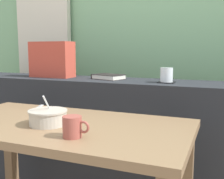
{
  "coord_description": "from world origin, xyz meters",
  "views": [
    {
      "loc": [
        0.63,
        -1.2,
        1.03
      ],
      "look_at": [
        -0.02,
        0.4,
        0.78
      ],
      "focal_mm": 44.81,
      "sensor_mm": 36.0,
      "label": 1
    }
  ],
  "objects": [
    {
      "name": "juice_glass",
      "position": [
        0.3,
        0.51,
        0.87
      ],
      "size": [
        0.08,
        0.08,
        0.09
      ],
      "color": "white",
      "rests_on": "coaster_square"
    },
    {
      "name": "ceramic_mug",
      "position": [
        0.09,
        -0.28,
        0.73
      ],
      "size": [
        0.11,
        0.08,
        0.08
      ],
      "color": "#9E4C42",
      "rests_on": "breakfast_table"
    },
    {
      "name": "dark_console_ledge",
      "position": [
        0.0,
        0.55,
        0.41
      ],
      "size": [
        2.8,
        0.38,
        0.83
      ],
      "primitive_type": "cube",
      "color": "#23262B",
      "rests_on": "ground"
    },
    {
      "name": "breakfast_table",
      "position": [
        -0.08,
        -0.11,
        0.58
      ],
      "size": [
        1.21,
        0.63,
        0.69
      ],
      "color": "brown",
      "rests_on": "ground"
    },
    {
      "name": "soup_bowl",
      "position": [
        -0.11,
        -0.16,
        0.72
      ],
      "size": [
        0.18,
        0.18,
        0.14
      ],
      "color": "#BCB7A8",
      "rests_on": "breakfast_table"
    },
    {
      "name": "closed_book",
      "position": [
        -0.12,
        0.57,
        0.84
      ],
      "size": [
        0.24,
        0.2,
        0.03
      ],
      "color": "black",
      "rests_on": "dark_console_ledge"
    },
    {
      "name": "curtain_left_panel",
      "position": [
        -0.99,
        1.05,
        1.25
      ],
      "size": [
        0.56,
        0.06,
        2.5
      ],
      "primitive_type": "cube",
      "color": "beige",
      "rests_on": "ground"
    },
    {
      "name": "fork_utensil",
      "position": [
        -0.38,
        0.12,
        0.69
      ],
      "size": [
        0.07,
        0.17,
        0.01
      ],
      "primitive_type": "cube",
      "rotation": [
        0.0,
        0.0,
        0.31
      ],
      "color": "silver",
      "rests_on": "breakfast_table"
    },
    {
      "name": "outdoor_backdrop",
      "position": [
        0.0,
        1.15,
        1.4
      ],
      "size": [
        4.8,
        0.08,
        2.8
      ],
      "primitive_type": "cube",
      "color": "#7AAD7F",
      "rests_on": "ground"
    },
    {
      "name": "coaster_square",
      "position": [
        0.3,
        0.51,
        0.83
      ],
      "size": [
        0.1,
        0.1,
        0.0
      ],
      "primitive_type": "cube",
      "color": "black",
      "rests_on": "dark_console_ledge"
    },
    {
      "name": "throw_pillow",
      "position": [
        -0.56,
        0.55,
        0.96
      ],
      "size": [
        0.32,
        0.15,
        0.26
      ],
      "primitive_type": "cube",
      "rotation": [
        0.0,
        0.0,
        -0.02
      ],
      "color": "#B74233",
      "rests_on": "dark_console_ledge"
    }
  ]
}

